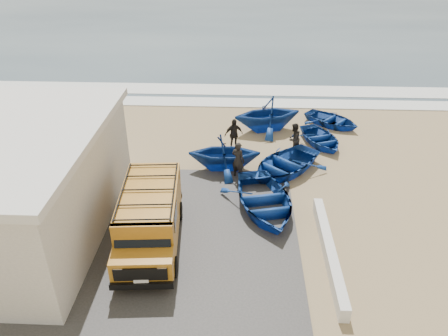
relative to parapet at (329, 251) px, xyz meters
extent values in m
plane|color=tan|center=(-5.00, 3.00, -0.28)|extent=(160.00, 160.00, 0.00)
cube|color=#42403D|center=(-7.00, 1.00, -0.25)|extent=(12.00, 10.00, 0.05)
cube|color=white|center=(-5.00, 15.00, -0.25)|extent=(180.00, 1.60, 0.06)
cube|color=white|center=(-5.00, 17.50, -0.26)|extent=(180.00, 2.20, 0.04)
cube|color=black|center=(-8.55, 2.50, 2.33)|extent=(0.08, 0.70, 0.90)
cube|color=silver|center=(0.00, 0.00, 0.00)|extent=(0.35, 6.00, 0.55)
cube|color=#BB771C|center=(-6.59, 0.87, 0.98)|extent=(2.34, 4.29, 1.76)
cube|color=#BB771C|center=(-6.39, -1.68, 0.58)|extent=(2.09, 1.11, 0.96)
cube|color=black|center=(-6.43, -1.18, 1.43)|extent=(1.88, 0.50, 0.76)
cube|color=black|center=(-6.35, -2.18, 0.68)|extent=(1.72, 0.22, 0.48)
cube|color=black|center=(-6.35, -2.21, 0.23)|extent=(2.07, 0.31, 0.23)
cube|color=black|center=(-6.59, 0.82, 1.94)|extent=(2.21, 3.97, 0.06)
cylinder|color=black|center=(-7.37, -1.33, 0.10)|extent=(0.29, 0.76, 0.74)
cylinder|color=black|center=(-7.63, 1.96, 0.10)|extent=(0.29, 0.76, 0.74)
cylinder|color=black|center=(-5.48, -1.18, 0.10)|extent=(0.29, 0.76, 0.74)
cylinder|color=black|center=(-5.74, 2.11, 0.10)|extent=(0.29, 0.76, 0.74)
imported|color=#123D95|center=(-2.24, 2.87, 0.20)|extent=(4.22, 5.19, 0.95)
imported|color=#123D95|center=(-1.17, 6.08, 0.17)|extent=(5.16, 5.24, 0.89)
imported|color=#123D95|center=(-4.06, 6.22, 0.63)|extent=(3.59, 3.14, 1.82)
imported|color=#123D95|center=(1.03, 9.16, 0.07)|extent=(3.40, 3.96, 0.69)
imported|color=#123D95|center=(-1.81, 10.88, 0.74)|extent=(4.62, 4.27, 2.02)
imported|color=#123D95|center=(2.05, 11.68, 0.07)|extent=(4.11, 4.00, 0.69)
imported|color=black|center=(-3.39, 5.49, 0.64)|extent=(0.80, 0.72, 1.83)
imported|color=black|center=(-0.56, 8.08, 0.55)|extent=(0.98, 1.02, 1.66)
imported|color=black|center=(-3.67, 8.37, 0.59)|extent=(1.10, 0.78, 1.73)
camera|label=1|loc=(-3.25, -12.31, 10.50)|focal=35.00mm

